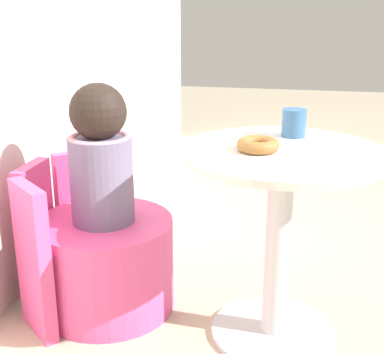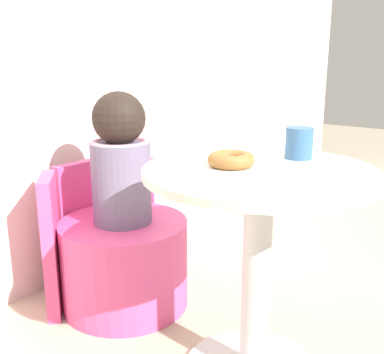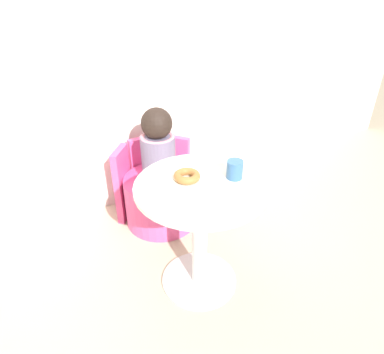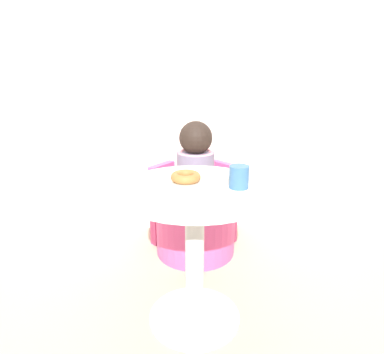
{
  "view_description": "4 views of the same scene",
  "coord_description": "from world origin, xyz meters",
  "views": [
    {
      "loc": [
        -1.78,
        -0.02,
        1.18
      ],
      "look_at": [
        0.05,
        0.37,
        0.57
      ],
      "focal_mm": 50.0,
      "sensor_mm": 36.0,
      "label": 1
    },
    {
      "loc": [
        -1.16,
        -0.61,
        1.02
      ],
      "look_at": [
        0.05,
        0.37,
        0.62
      ],
      "focal_mm": 42.0,
      "sensor_mm": 36.0,
      "label": 2
    },
    {
      "loc": [
        -0.8,
        -1.25,
        1.67
      ],
      "look_at": [
        0.08,
        0.32,
        0.58
      ],
      "focal_mm": 32.0,
      "sensor_mm": 36.0,
      "label": 3
    },
    {
      "loc": [
        -0.14,
        -1.41,
        1.22
      ],
      "look_at": [
        -0.02,
        0.37,
        0.65
      ],
      "focal_mm": 32.0,
      "sensor_mm": 36.0,
      "label": 4
    }
  ],
  "objects": [
    {
      "name": "ground_plane",
      "position": [
        0.0,
        0.0,
        0.0
      ],
      "size": [
        12.0,
        12.0,
        0.0
      ],
      "primitive_type": "plane",
      "color": "#B7A88E"
    },
    {
      "name": "tub_chair",
      "position": [
        0.03,
        0.71,
        0.19
      ],
      "size": [
        0.54,
        0.54,
        0.38
      ],
      "color": "#E54C8C",
      "rests_on": "ground_plane"
    },
    {
      "name": "round_table",
      "position": [
        -0.03,
        0.04,
        0.49
      ],
      "size": [
        0.7,
        0.7,
        0.71
      ],
      "color": "silver",
      "rests_on": "ground_plane"
    },
    {
      "name": "child_figure",
      "position": [
        0.03,
        0.71,
        0.63
      ],
      "size": [
        0.24,
        0.24,
        0.53
      ],
      "color": "slate",
      "rests_on": "tub_chair"
    },
    {
      "name": "booth_backrest",
      "position": [
        0.03,
        0.94,
        0.29
      ],
      "size": [
        0.63,
        0.23,
        0.58
      ],
      "color": "#E54C8C",
      "rests_on": "ground_plane"
    },
    {
      "name": "cup",
      "position": [
        0.17,
        0.01,
        0.76
      ],
      "size": [
        0.09,
        0.09,
        0.1
      ],
      "color": "#386699",
      "rests_on": "round_table"
    },
    {
      "name": "donut",
      "position": [
        -0.06,
        0.12,
        0.73
      ],
      "size": [
        0.14,
        0.14,
        0.04
      ],
      "color": "#9E6633",
      "rests_on": "round_table"
    }
  ]
}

